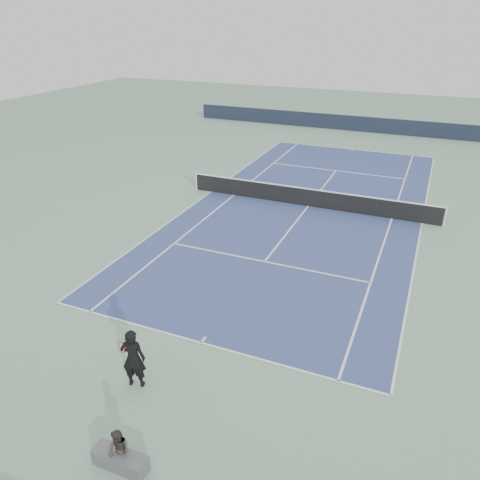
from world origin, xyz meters
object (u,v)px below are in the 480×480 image
at_px(tennis_player, 133,358).
at_px(tennis_ball, 131,406).
at_px(tennis_net, 309,197).
at_px(spectator_bench, 120,455).

bearing_deg(tennis_player, tennis_ball, -65.13).
bearing_deg(tennis_player, tennis_net, 86.78).
relative_size(tennis_net, tennis_player, 7.39).
relative_size(tennis_player, spectator_bench, 1.33).
height_order(tennis_net, tennis_player, tennis_player).
height_order(tennis_ball, spectator_bench, spectator_bench).
bearing_deg(tennis_ball, tennis_net, 88.26).
distance_m(tennis_player, tennis_ball, 1.17).
xyz_separation_m(tennis_net, tennis_player, (-0.79, -14.08, 0.37)).
bearing_deg(tennis_net, spectator_bench, -88.80).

